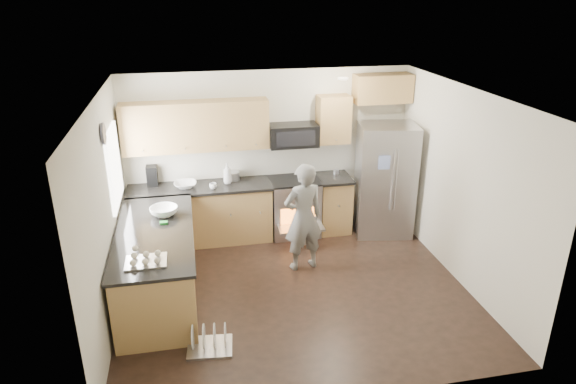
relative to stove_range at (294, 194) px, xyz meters
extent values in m
plane|color=black|center=(-0.35, -1.69, -0.68)|extent=(4.50, 4.50, 0.00)
cube|color=beige|center=(-0.35, 0.31, 0.62)|extent=(4.50, 0.04, 2.60)
cube|color=beige|center=(-0.35, -3.69, 0.62)|extent=(4.50, 0.04, 2.60)
cube|color=beige|center=(-2.60, -1.69, 0.62)|extent=(0.04, 4.00, 2.60)
cube|color=beige|center=(1.90, -1.69, 0.62)|extent=(0.04, 4.00, 2.60)
cube|color=white|center=(-0.35, -1.69, 1.92)|extent=(4.50, 4.00, 0.04)
cube|color=white|center=(-2.58, -0.69, 0.87)|extent=(0.04, 1.00, 1.00)
cylinder|color=#FFECCC|center=(0.55, -0.59, 1.91)|extent=(0.14, 0.14, 0.02)
cylinder|color=#474754|center=(-2.57, -1.24, 1.47)|extent=(0.03, 0.26, 0.26)
cube|color=#A07C40|center=(-1.48, 0.01, -0.24)|extent=(2.15, 0.60, 0.87)
cube|color=black|center=(-1.48, 0.00, 0.23)|extent=(2.19, 0.64, 0.04)
cube|color=#A07C40|center=(0.65, 0.01, -0.24)|extent=(0.50, 0.60, 0.87)
cube|color=black|center=(0.65, 0.00, 0.23)|extent=(0.54, 0.64, 0.04)
cube|color=#A07C40|center=(-1.47, 0.14, 1.15)|extent=(2.16, 0.33, 0.74)
cube|color=#A07C40|center=(0.65, 0.14, 1.15)|extent=(0.50, 0.33, 0.74)
cube|color=#A07C40|center=(1.43, 0.14, 1.60)|extent=(0.90, 0.33, 0.44)
imported|color=silver|center=(-1.69, 0.00, 0.29)|extent=(0.34, 0.34, 0.08)
imported|color=silver|center=(-1.04, 0.05, 0.41)|extent=(0.13, 0.13, 0.33)
imported|color=silver|center=(-1.28, -0.14, 0.29)|extent=(0.11, 0.11, 0.09)
cylinder|color=#B7B7BC|center=(-0.94, 0.17, 0.32)|extent=(0.20, 0.20, 0.14)
cube|color=black|center=(-2.18, 0.20, 0.40)|extent=(0.16, 0.20, 0.30)
cylinder|color=#B7B7BC|center=(0.72, 0.11, 0.29)|extent=(0.09, 0.09, 0.07)
cube|color=#A07C40|center=(-2.10, -1.44, -0.24)|extent=(0.90, 2.30, 0.87)
cube|color=black|center=(-2.10, -1.44, 0.23)|extent=(0.96, 2.36, 0.04)
imported|color=white|center=(-1.99, -0.97, 0.31)|extent=(0.37, 0.37, 0.12)
cube|color=green|center=(-1.98, -1.25, 0.26)|extent=(0.10, 0.07, 0.03)
cube|color=#B7B7BC|center=(-2.15, -2.23, 0.30)|extent=(0.45, 0.34, 0.09)
cube|color=#B7B7BC|center=(0.00, -0.01, -0.23)|extent=(0.76, 0.62, 0.90)
cube|color=black|center=(0.00, -0.01, 0.24)|extent=(0.76, 0.60, 0.03)
cube|color=orange|center=(0.00, -0.33, -0.28)|extent=(0.56, 0.02, 0.34)
cube|color=#B7B7BC|center=(0.00, -0.49, -0.36)|extent=(0.70, 0.34, 0.03)
cube|color=beige|center=(0.00, -0.54, -0.50)|extent=(0.24, 0.03, 0.28)
cube|color=black|center=(0.00, 0.11, 0.94)|extent=(0.76, 0.40, 0.34)
cube|color=#B7B7BC|center=(1.42, -0.24, 0.22)|extent=(0.99, 0.83, 1.80)
cylinder|color=#B7B7BC|center=(1.39, -0.59, 0.35)|extent=(0.02, 0.02, 0.98)
cylinder|color=#B7B7BC|center=(1.45, -0.59, 0.35)|extent=(0.02, 0.02, 0.98)
cube|color=pink|center=(1.62, -0.59, 0.15)|extent=(0.23, 0.05, 0.29)
cube|color=#96ADF0|center=(1.24, -0.59, 0.64)|extent=(0.17, 0.04, 0.22)
imported|color=slate|center=(-0.11, -1.11, 0.11)|extent=(0.64, 0.48, 1.57)
cube|color=#B7B7BC|center=(-1.53, -2.66, -0.66)|extent=(0.53, 0.44, 0.03)
cylinder|color=silver|center=(-1.71, -2.64, -0.51)|extent=(0.04, 0.28, 0.28)
cylinder|color=silver|center=(-1.59, -2.65, -0.51)|extent=(0.04, 0.28, 0.28)
cylinder|color=silver|center=(-1.47, -2.66, -0.51)|extent=(0.04, 0.28, 0.28)
cylinder|color=silver|center=(-1.35, -2.67, -0.51)|extent=(0.04, 0.28, 0.28)
camera|label=1|loc=(-1.60, -7.40, 3.09)|focal=32.00mm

